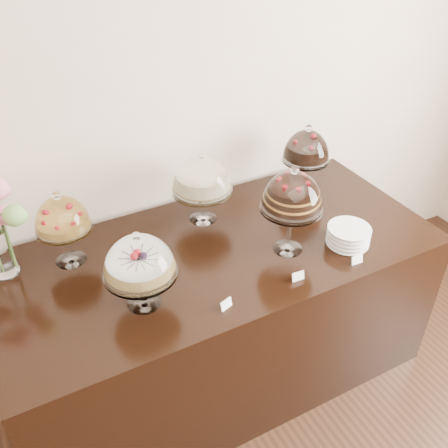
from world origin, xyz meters
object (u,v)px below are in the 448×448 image
cake_stand_choco_layer (292,195)px  cake_stand_dark_choco (306,149)px  plate_stack (348,236)px  display_counter (220,313)px  cake_stand_cheesecake (202,178)px  cake_stand_sugar_sponge (139,260)px  cake_stand_fruit_tart (62,218)px

cake_stand_choco_layer → cake_stand_dark_choco: bearing=47.5°
cake_stand_dark_choco → plate_stack: 0.58m
cake_stand_dark_choco → plate_stack: cake_stand_dark_choco is taller
display_counter → plate_stack: 0.82m
cake_stand_choco_layer → cake_stand_cheesecake: cake_stand_choco_layer is taller
cake_stand_sugar_sponge → plate_stack: 1.07m
display_counter → cake_stand_sugar_sponge: (-0.46, -0.19, 0.69)m
display_counter → cake_stand_sugar_sponge: bearing=-158.0°
cake_stand_dark_choco → cake_stand_fruit_tart: size_ratio=1.08×
cake_stand_cheesecake → plate_stack: (0.54, -0.54, -0.20)m
cake_stand_cheesecake → cake_stand_fruit_tart: (-0.72, -0.02, -0.00)m
display_counter → plate_stack: size_ratio=10.58×
display_counter → cake_stand_sugar_sponge: 0.85m
cake_stand_choco_layer → cake_stand_cheesecake: bearing=120.4°
display_counter → plate_stack: plate_stack is taller
cake_stand_sugar_sponge → cake_stand_dark_choco: bearing=21.3°
cake_stand_dark_choco → plate_stack: size_ratio=2.00×
display_counter → cake_stand_fruit_tart: 1.00m
cake_stand_sugar_sponge → cake_stand_cheesecake: size_ratio=0.96×
cake_stand_choco_layer → plate_stack: bearing=-20.0°
cake_stand_cheesecake → cake_stand_fruit_tart: cake_stand_cheesecake is taller
cake_stand_sugar_sponge → cake_stand_choco_layer: bearing=2.1°
cake_stand_sugar_sponge → cake_stand_dark_choco: cake_stand_dark_choco is taller
display_counter → cake_stand_fruit_tart: (-0.67, 0.26, 0.70)m
cake_stand_fruit_tart → plate_stack: bearing=-22.4°
display_counter → cake_stand_choco_layer: 0.84m
display_counter → cake_stand_dark_choco: cake_stand_dark_choco is taller
plate_stack → cake_stand_cheesecake: bearing=135.2°
cake_stand_dark_choco → cake_stand_fruit_tart: cake_stand_dark_choco is taller
cake_stand_choco_layer → cake_stand_sugar_sponge: bearing=-177.9°
cake_stand_dark_choco → plate_stack: bearing=-100.3°
cake_stand_dark_choco → plate_stack: (-0.10, -0.53, -0.22)m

